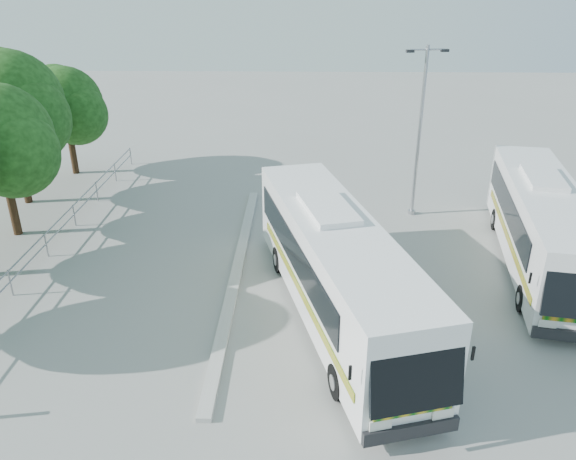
{
  "coord_description": "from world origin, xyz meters",
  "views": [
    {
      "loc": [
        0.1,
        -16.76,
        10.3
      ],
      "look_at": [
        -0.37,
        2.3,
        1.59
      ],
      "focal_mm": 35.0,
      "sensor_mm": 36.0,
      "label": 1
    }
  ],
  "objects_px": {
    "tree_far_e": "(66,104)",
    "coach_adjacent": "(541,224)",
    "lamppost": "(420,126)",
    "tree_far_d": "(11,105)",
    "coach_main": "(336,266)"
  },
  "relations": [
    {
      "from": "coach_adjacent",
      "to": "coach_main",
      "type": "bearing_deg",
      "value": -144.68
    },
    {
      "from": "tree_far_d",
      "to": "lamppost",
      "type": "height_order",
      "value": "lamppost"
    },
    {
      "from": "coach_main",
      "to": "coach_adjacent",
      "type": "bearing_deg",
      "value": 10.5
    },
    {
      "from": "tree_far_d",
      "to": "coach_main",
      "type": "relative_size",
      "value": 0.6
    },
    {
      "from": "coach_adjacent",
      "to": "lamppost",
      "type": "relative_size",
      "value": 1.52
    },
    {
      "from": "coach_adjacent",
      "to": "lamppost",
      "type": "height_order",
      "value": "lamppost"
    },
    {
      "from": "tree_far_d",
      "to": "coach_adjacent",
      "type": "xyz_separation_m",
      "value": [
        22.5,
        -6.01,
        -3.09
      ]
    },
    {
      "from": "tree_far_d",
      "to": "coach_adjacent",
      "type": "bearing_deg",
      "value": -14.96
    },
    {
      "from": "tree_far_e",
      "to": "coach_main",
      "type": "bearing_deg",
      "value": -45.83
    },
    {
      "from": "coach_main",
      "to": "coach_adjacent",
      "type": "distance_m",
      "value": 8.8
    },
    {
      "from": "tree_far_d",
      "to": "lamppost",
      "type": "relative_size",
      "value": 0.96
    },
    {
      "from": "tree_far_d",
      "to": "lamppost",
      "type": "distance_m",
      "value": 18.68
    },
    {
      "from": "coach_adjacent",
      "to": "lamppost",
      "type": "distance_m",
      "value": 6.76
    },
    {
      "from": "tree_far_e",
      "to": "lamppost",
      "type": "xyz_separation_m",
      "value": [
        17.96,
        -5.54,
        0.32
      ]
    },
    {
      "from": "tree_far_e",
      "to": "coach_adjacent",
      "type": "distance_m",
      "value": 24.31
    }
  ]
}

